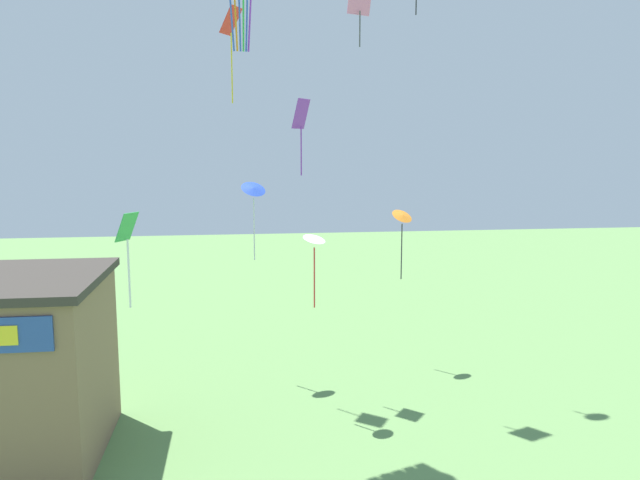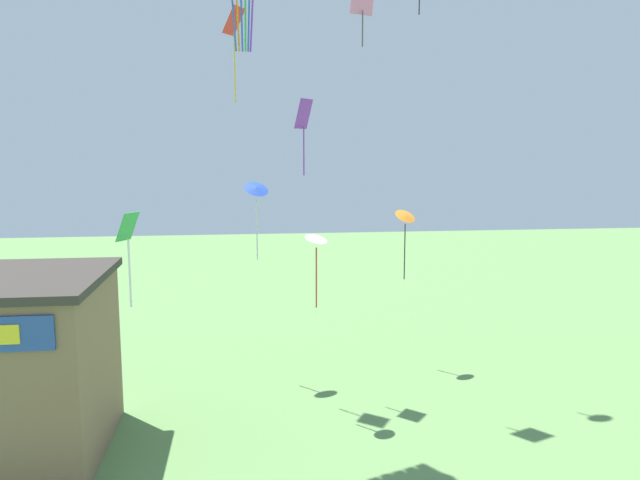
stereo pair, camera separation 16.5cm
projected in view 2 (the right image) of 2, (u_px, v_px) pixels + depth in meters
kite_red_diamond at (234, 34)px, 23.15m from camera, size 0.89×0.96×3.48m
kite_white_delta at (316, 244)px, 20.85m from camera, size 1.06×1.06×2.52m
kite_purple_streamer at (304, 121)px, 22.97m from camera, size 0.76×0.83×2.80m
kite_orange_delta at (405, 219)px, 25.88m from camera, size 1.11×1.05×2.96m
kite_blue_delta at (256, 192)px, 24.33m from camera, size 1.21×1.15×3.12m
kite_green_diamond at (128, 242)px, 14.99m from camera, size 0.55×0.64×2.33m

